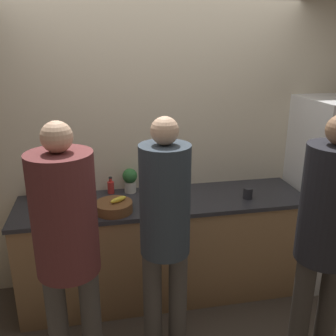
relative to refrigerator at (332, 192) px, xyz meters
The scene contains 13 objects.
ground_plane 1.83m from the refrigerator, 167.60° to the right, with size 14.00×14.00×0.00m, color #4C4238.
wall_back 1.68m from the refrigerator, 167.44° to the left, with size 5.20×0.06×2.60m.
counter 1.63m from the refrigerator, behind, with size 2.44×0.68×0.91m.
refrigerator is the anchor object (origin of this frame).
person_left 2.45m from the refrigerator, 160.96° to the right, with size 0.38×0.38×1.77m.
person_center 1.83m from the refrigerator, 158.03° to the right, with size 0.33×0.33×1.75m.
person_right 1.24m from the refrigerator, 126.28° to the right, with size 0.36×0.36×1.78m.
fruit_bowl 2.00m from the refrigerator, behind, with size 0.29×0.29×0.12m.
utensil_crock 2.64m from the refrigerator, behind, with size 0.11×0.11×0.27m.
bottle_red 2.02m from the refrigerator, behind, with size 0.06×0.06×0.15m.
cup_black 0.88m from the refrigerator, behind, with size 0.08×0.08×0.09m.
cup_blue 2.42m from the refrigerator, behind, with size 0.08×0.08×0.10m.
potted_plant 1.86m from the refrigerator, behind, with size 0.13×0.13×0.22m.
Camera 1 is at (-0.52, -2.50, 2.18)m, focal length 40.00 mm.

